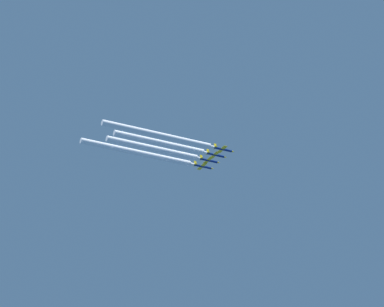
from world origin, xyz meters
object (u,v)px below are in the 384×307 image
Objects in this scene: jet_inner_left at (209,161)px; jet_center at (216,155)px; jet_far_left at (203,167)px; jet_inner_right at (224,149)px.

jet_inner_left reaches higher than jet_center.
jet_far_left is at bearing 179.85° from jet_inner_left.
jet_inner_left is at bearing -0.15° from jet_far_left.
jet_inner_left reaches higher than jet_far_left.
jet_inner_left is 1.00× the size of jet_inner_right.
jet_inner_right is (23.50, 0.64, 0.08)m from jet_far_left.
jet_center reaches higher than jet_far_left.
jet_far_left is 1.00× the size of jet_inner_right.
jet_center is at bearing 1.84° from jet_inner_left.
jet_inner_left is at bearing -177.60° from jet_inner_right.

